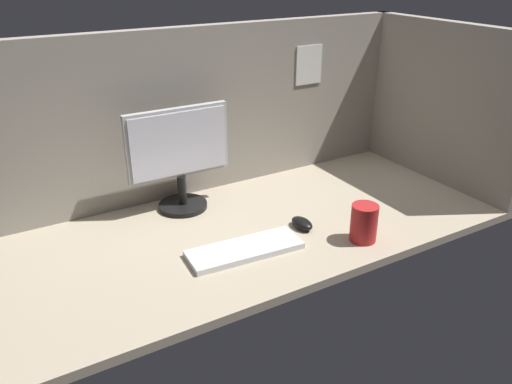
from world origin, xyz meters
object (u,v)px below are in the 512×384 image
at_px(monitor, 179,155).
at_px(mug_red_plastic, 364,223).
at_px(keyboard, 245,250).
at_px(mouse, 302,223).

distance_m(monitor, mug_red_plastic, 0.69).
xyz_separation_m(monitor, keyboard, (0.05, -0.40, -0.20)).
bearing_deg(mouse, keyboard, -171.60).
xyz_separation_m(keyboard, mug_red_plastic, (0.38, -0.13, 0.05)).
bearing_deg(mug_red_plastic, mouse, 126.59).
relative_size(monitor, mouse, 3.99).
height_order(monitor, mug_red_plastic, monitor).
distance_m(mouse, mug_red_plastic, 0.22).
distance_m(monitor, mouse, 0.50).
bearing_deg(keyboard, mouse, 13.50).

